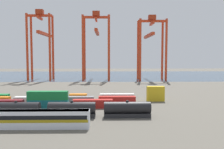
% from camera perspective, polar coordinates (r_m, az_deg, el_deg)
% --- Properties ---
extents(ground_plane, '(420.00, 420.00, 0.00)m').
position_cam_1_polar(ground_plane, '(115.70, -6.68, -3.61)').
color(ground_plane, '#5B564C').
extents(harbour_water, '(400.00, 110.00, 0.01)m').
position_cam_1_polar(harbour_water, '(206.81, -4.24, -0.18)').
color(harbour_water, '#384C60').
rests_on(harbour_water, ground_plane).
extents(freight_tank_row, '(54.72, 2.90, 4.36)m').
position_cam_1_polar(freight_tank_row, '(65.29, -15.62, -7.93)').
color(freight_tank_row, '#232326').
rests_on(freight_tank_row, ground_plane).
extents(shipping_container_2, '(12.10, 2.44, 2.60)m').
position_cam_1_polar(shipping_container_2, '(81.14, -24.20, -6.34)').
color(shipping_container_2, maroon).
rests_on(shipping_container_2, ground_plane).
extents(shipping_container_3, '(12.10, 2.44, 2.60)m').
position_cam_1_polar(shipping_container_3, '(76.87, -14.77, -6.68)').
color(shipping_container_3, '#146066').
rests_on(shipping_container_3, ground_plane).
extents(shipping_container_4, '(12.10, 2.44, 2.60)m').
position_cam_1_polar(shipping_container_4, '(76.43, -14.81, -4.76)').
color(shipping_container_4, '#197538').
rests_on(shipping_container_4, shipping_container_3).
extents(shipping_container_5, '(12.10, 2.44, 2.60)m').
position_cam_1_polar(shipping_container_5, '(74.87, -4.54, -6.84)').
color(shipping_container_5, '#AD211C').
rests_on(shipping_container_5, ground_plane).
extents(shipping_container_7, '(12.10, 2.44, 2.60)m').
position_cam_1_polar(shipping_container_7, '(83.87, -17.95, -5.84)').
color(shipping_container_7, silver).
rests_on(shipping_container_7, ground_plane).
extents(shipping_container_8, '(12.10, 2.44, 2.60)m').
position_cam_1_polar(shipping_container_8, '(81.00, -8.59, -6.03)').
color(shipping_container_8, slate).
rests_on(shipping_container_8, ground_plane).
extents(shipping_container_9, '(12.10, 2.44, 2.60)m').
position_cam_1_polar(shipping_container_9, '(80.39, 1.19, -6.07)').
color(shipping_container_9, '#AD211C').
rests_on(shipping_container_9, ground_plane).
extents(shipping_container_10, '(6.04, 2.44, 2.60)m').
position_cam_1_polar(shipping_container_10, '(93.71, -24.75, -4.99)').
color(shipping_container_10, '#197538').
rests_on(shipping_container_10, ground_plane).
extents(shipping_container_11, '(6.04, 2.44, 2.60)m').
position_cam_1_polar(shipping_container_11, '(89.16, -16.67, -5.23)').
color(shipping_container_11, maroon).
rests_on(shipping_container_11, ground_plane).
extents(shipping_container_12, '(6.04, 2.44, 2.60)m').
position_cam_1_polar(shipping_container_12, '(86.53, -7.91, -5.37)').
color(shipping_container_12, orange).
rests_on(shipping_container_12, ground_plane).
extents(shipping_container_13, '(12.10, 2.44, 2.60)m').
position_cam_1_polar(shipping_container_13, '(86.00, 1.17, -5.39)').
color(shipping_container_13, silver).
rests_on(shipping_container_13, ground_plane).
extents(shipping_container_14, '(6.04, 2.44, 2.60)m').
position_cam_1_polar(shipping_container_14, '(87.60, 10.15, -5.28)').
color(shipping_container_14, gold).
rests_on(shipping_container_14, ground_plane).
extents(shipping_container_15, '(6.04, 2.44, 2.60)m').
position_cam_1_polar(shipping_container_15, '(87.22, 10.17, -3.60)').
color(shipping_container_15, gold).
rests_on(shipping_container_15, shipping_container_14).
extents(gantry_crane_west, '(16.37, 36.17, 47.11)m').
position_cam_1_polar(gantry_crane_west, '(174.91, -16.22, 8.07)').
color(gantry_crane_west, red).
rests_on(gantry_crane_west, ground_plane).
extents(gantry_crane_central, '(18.61, 36.19, 46.16)m').
position_cam_1_polar(gantry_crane_central, '(169.04, -3.67, 8.39)').
color(gantry_crane_central, red).
rests_on(gantry_crane_central, ground_plane).
extents(gantry_crane_east, '(18.81, 36.34, 43.71)m').
position_cam_1_polar(gantry_crane_east, '(171.58, 9.13, 7.80)').
color(gantry_crane_east, red).
rests_on(gantry_crane_east, ground_plane).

